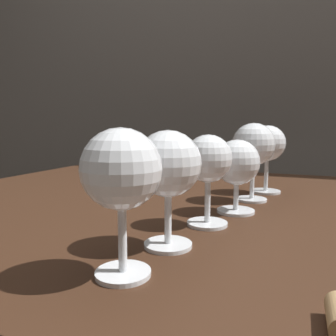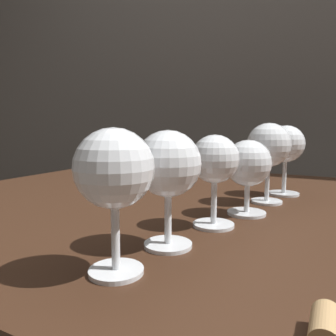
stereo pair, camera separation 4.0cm
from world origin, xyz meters
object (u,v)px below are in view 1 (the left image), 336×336
wine_glass_amber (208,162)px  wine_glass_pinot (237,164)px  wine_glass_port (121,173)px  wine_glass_merlot (253,146)px  wine_glass_rose (168,167)px  wine_glass_white (267,144)px

wine_glass_amber → wine_glass_pinot: bearing=73.2°
wine_glass_port → wine_glass_pinot: bearing=77.8°
wine_glass_amber → wine_glass_pinot: wine_glass_amber is taller
wine_glass_pinot → wine_glass_merlot: bearing=82.4°
wine_glass_rose → wine_glass_merlot: bearing=78.1°
wine_glass_port → wine_glass_pinot: 0.30m
wine_glass_rose → wine_glass_white: size_ratio=0.96×
wine_glass_rose → wine_glass_amber: bearing=78.1°
wine_glass_port → wine_glass_merlot: (0.08, 0.40, 0.01)m
wine_glass_white → wine_glass_port: bearing=-101.0°
wine_glass_pinot → wine_glass_merlot: size_ratio=0.82×
wine_glass_amber → wine_glass_white: (0.06, 0.29, 0.01)m
wine_glass_amber → wine_glass_pinot: size_ratio=1.08×
wine_glass_white → wine_glass_amber: bearing=-101.7°
wine_glass_pinot → wine_glass_merlot: (0.01, 0.10, 0.03)m
wine_glass_merlot → wine_glass_amber: bearing=-102.0°
wine_glass_rose → wine_glass_amber: wine_glass_rose is taller
wine_glass_merlot → wine_glass_white: 0.10m
wine_glass_rose → wine_glass_white: (0.08, 0.40, 0.01)m
wine_glass_pinot → wine_glass_rose: bearing=-104.2°
wine_glass_port → wine_glass_white: size_ratio=0.98×
wine_glass_white → wine_glass_pinot: bearing=-99.3°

